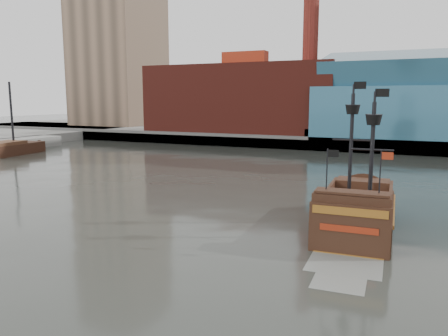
% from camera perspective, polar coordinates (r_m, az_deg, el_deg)
% --- Properties ---
extents(ground, '(400.00, 400.00, 0.00)m').
position_cam_1_polar(ground, '(26.44, -10.93, -12.75)').
color(ground, '#2A2D27').
rests_on(ground, ground).
extents(promenade_far, '(220.00, 60.00, 2.00)m').
position_cam_1_polar(promenade_far, '(113.21, 16.94, 4.20)').
color(promenade_far, slate).
rests_on(promenade_far, ground).
extents(seawall, '(220.00, 1.00, 2.60)m').
position_cam_1_polar(seawall, '(84.12, 14.32, 2.99)').
color(seawall, '#4C4C49').
rests_on(seawall, ground).
extents(skyline, '(149.00, 45.00, 62.00)m').
position_cam_1_polar(skyline, '(105.97, 19.90, 16.54)').
color(skyline, '#7D614B').
rests_on(skyline, promenade_far).
extents(pirate_ship, '(5.64, 16.02, 11.84)m').
position_cam_1_polar(pirate_ship, '(34.43, 16.95, -5.95)').
color(pirate_ship, black).
rests_on(pirate_ship, ground).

